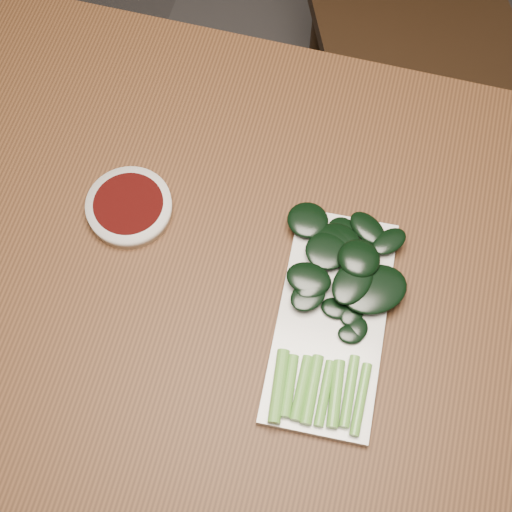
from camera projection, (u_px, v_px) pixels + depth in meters
The scene contains 6 objects.
ground at pixel (262, 396), 1.67m from camera, with size 6.00×6.00×0.00m, color #333030.
table at pixel (265, 293), 1.05m from camera, with size 1.40×0.80×0.75m.
chair_far at pixel (420, 7), 1.52m from camera, with size 0.57×0.57×0.89m.
sauce_bowl at pixel (129, 207), 1.01m from camera, with size 0.12×0.12×0.02m.
serving_plate at pixel (331, 320), 0.95m from camera, with size 0.16×0.32×0.01m.
gai_lan at pixel (337, 294), 0.95m from camera, with size 0.20×0.33×0.03m.
Camera 1 is at (0.08, -0.37, 1.66)m, focal length 50.00 mm.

